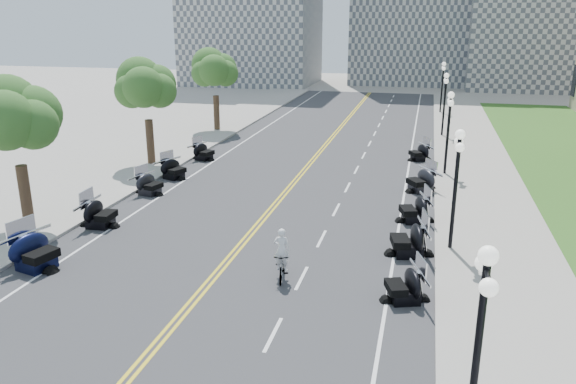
# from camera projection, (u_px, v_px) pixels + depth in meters

# --- Properties ---
(ground) EXTENTS (160.00, 160.00, 0.00)m
(ground) POSITION_uv_depth(u_px,v_px,m) (220.00, 269.00, 21.54)
(ground) COLOR gray
(road) EXTENTS (16.00, 90.00, 0.01)m
(road) POSITION_uv_depth(u_px,v_px,m) (284.00, 194.00, 30.81)
(road) COLOR #333335
(road) RESTS_ON ground
(centerline_yellow_a) EXTENTS (0.12, 90.00, 0.00)m
(centerline_yellow_a) POSITION_uv_depth(u_px,v_px,m) (282.00, 193.00, 30.83)
(centerline_yellow_a) COLOR yellow
(centerline_yellow_a) RESTS_ON road
(centerline_yellow_b) EXTENTS (0.12, 90.00, 0.00)m
(centerline_yellow_b) POSITION_uv_depth(u_px,v_px,m) (287.00, 194.00, 30.78)
(centerline_yellow_b) COLOR yellow
(centerline_yellow_b) RESTS_ON road
(edge_line_north) EXTENTS (0.12, 90.00, 0.00)m
(edge_line_north) POSITION_uv_depth(u_px,v_px,m) (403.00, 202.00, 29.33)
(edge_line_north) COLOR white
(edge_line_north) RESTS_ON road
(edge_line_south) EXTENTS (0.12, 90.00, 0.00)m
(edge_line_south) POSITION_uv_depth(u_px,v_px,m) (177.00, 185.00, 32.27)
(edge_line_south) COLOR white
(edge_line_south) RESTS_ON road
(lane_dash_5) EXTENTS (0.12, 2.00, 0.00)m
(lane_dash_5) POSITION_uv_depth(u_px,v_px,m) (273.00, 334.00, 17.09)
(lane_dash_5) COLOR white
(lane_dash_5) RESTS_ON road
(lane_dash_6) EXTENTS (0.12, 2.00, 0.00)m
(lane_dash_6) POSITION_uv_depth(u_px,v_px,m) (302.00, 278.00, 20.80)
(lane_dash_6) COLOR white
(lane_dash_6) RESTS_ON road
(lane_dash_7) EXTENTS (0.12, 2.00, 0.00)m
(lane_dash_7) POSITION_uv_depth(u_px,v_px,m) (322.00, 239.00, 24.51)
(lane_dash_7) COLOR white
(lane_dash_7) RESTS_ON road
(lane_dash_8) EXTENTS (0.12, 2.00, 0.00)m
(lane_dash_8) POSITION_uv_depth(u_px,v_px,m) (336.00, 210.00, 28.22)
(lane_dash_8) COLOR white
(lane_dash_8) RESTS_ON road
(lane_dash_9) EXTENTS (0.12, 2.00, 0.00)m
(lane_dash_9) POSITION_uv_depth(u_px,v_px,m) (347.00, 187.00, 31.92)
(lane_dash_9) COLOR white
(lane_dash_9) RESTS_ON road
(lane_dash_10) EXTENTS (0.12, 2.00, 0.00)m
(lane_dash_10) POSITION_uv_depth(u_px,v_px,m) (356.00, 170.00, 35.63)
(lane_dash_10) COLOR white
(lane_dash_10) RESTS_ON road
(lane_dash_11) EXTENTS (0.12, 2.00, 0.00)m
(lane_dash_11) POSITION_uv_depth(u_px,v_px,m) (364.00, 155.00, 39.34)
(lane_dash_11) COLOR white
(lane_dash_11) RESTS_ON road
(lane_dash_12) EXTENTS (0.12, 2.00, 0.00)m
(lane_dash_12) POSITION_uv_depth(u_px,v_px,m) (370.00, 144.00, 43.05)
(lane_dash_12) COLOR white
(lane_dash_12) RESTS_ON road
(lane_dash_13) EXTENTS (0.12, 2.00, 0.00)m
(lane_dash_13) POSITION_uv_depth(u_px,v_px,m) (375.00, 134.00, 46.75)
(lane_dash_13) COLOR white
(lane_dash_13) RESTS_ON road
(lane_dash_14) EXTENTS (0.12, 2.00, 0.00)m
(lane_dash_14) POSITION_uv_depth(u_px,v_px,m) (379.00, 125.00, 50.46)
(lane_dash_14) COLOR white
(lane_dash_14) RESTS_ON road
(lane_dash_15) EXTENTS (0.12, 2.00, 0.00)m
(lane_dash_15) POSITION_uv_depth(u_px,v_px,m) (383.00, 118.00, 54.17)
(lane_dash_15) COLOR white
(lane_dash_15) RESTS_ON road
(lane_dash_16) EXTENTS (0.12, 2.00, 0.00)m
(lane_dash_16) POSITION_uv_depth(u_px,v_px,m) (386.00, 111.00, 57.88)
(lane_dash_16) COLOR white
(lane_dash_16) RESTS_ON road
(lane_dash_17) EXTENTS (0.12, 2.00, 0.00)m
(lane_dash_17) POSITION_uv_depth(u_px,v_px,m) (389.00, 106.00, 61.58)
(lane_dash_17) COLOR white
(lane_dash_17) RESTS_ON road
(lane_dash_18) EXTENTS (0.12, 2.00, 0.00)m
(lane_dash_18) POSITION_uv_depth(u_px,v_px,m) (391.00, 101.00, 65.29)
(lane_dash_18) COLOR white
(lane_dash_18) RESTS_ON road
(lane_dash_19) EXTENTS (0.12, 2.00, 0.00)m
(lane_dash_19) POSITION_uv_depth(u_px,v_px,m) (394.00, 96.00, 69.00)
(lane_dash_19) COLOR white
(lane_dash_19) RESTS_ON road
(sidewalk_north) EXTENTS (5.00, 90.00, 0.15)m
(sidewalk_north) POSITION_uv_depth(u_px,v_px,m) (485.00, 207.00, 28.38)
(sidewalk_north) COLOR #9E9991
(sidewalk_north) RESTS_ON ground
(sidewalk_south) EXTENTS (5.00, 90.00, 0.15)m
(sidewalk_south) POSITION_uv_depth(u_px,v_px,m) (113.00, 180.00, 33.20)
(sidewalk_south) COLOR #9E9991
(sidewalk_south) RESTS_ON ground
(distant_block_c) EXTENTS (20.00, 14.00, 22.00)m
(distant_block_c) POSITION_uv_depth(u_px,v_px,m) (550.00, 4.00, 73.47)
(distant_block_c) COLOR gray
(distant_block_c) RESTS_ON ground
(street_lamp_1) EXTENTS (0.50, 1.20, 4.90)m
(street_lamp_1) POSITION_uv_depth(u_px,v_px,m) (476.00, 360.00, 11.38)
(street_lamp_1) COLOR black
(street_lamp_1) RESTS_ON sidewalk_north
(street_lamp_2) EXTENTS (0.50, 1.20, 4.90)m
(street_lamp_2) POSITION_uv_depth(u_px,v_px,m) (455.00, 191.00, 22.50)
(street_lamp_2) COLOR black
(street_lamp_2) RESTS_ON sidewalk_north
(street_lamp_3) EXTENTS (0.50, 1.20, 4.90)m
(street_lamp_3) POSITION_uv_depth(u_px,v_px,m) (448.00, 134.00, 33.62)
(street_lamp_3) COLOR black
(street_lamp_3) RESTS_ON sidewalk_north
(street_lamp_4) EXTENTS (0.50, 1.20, 4.90)m
(street_lamp_4) POSITION_uv_depth(u_px,v_px,m) (444.00, 105.00, 44.74)
(street_lamp_4) COLOR black
(street_lamp_4) RESTS_ON sidewalk_north
(street_lamp_5) EXTENTS (0.50, 1.20, 4.90)m
(street_lamp_5) POSITION_uv_depth(u_px,v_px,m) (442.00, 87.00, 55.87)
(street_lamp_5) COLOR black
(street_lamp_5) RESTS_ON sidewalk_north
(tree_2) EXTENTS (4.80, 4.80, 9.20)m
(tree_2) POSITION_uv_depth(u_px,v_px,m) (15.00, 126.00, 24.28)
(tree_2) COLOR #235619
(tree_2) RESTS_ON sidewalk_south
(tree_3) EXTENTS (4.80, 4.80, 9.20)m
(tree_3) POSITION_uv_depth(u_px,v_px,m) (147.00, 92.00, 35.40)
(tree_3) COLOR #235619
(tree_3) RESTS_ON sidewalk_south
(tree_4) EXTENTS (4.80, 4.80, 9.20)m
(tree_4) POSITION_uv_depth(u_px,v_px,m) (215.00, 74.00, 46.52)
(tree_4) COLOR #235619
(tree_4) RESTS_ON sidewalk_south
(motorcycle_n_5) EXTENTS (2.35, 2.35, 1.29)m
(motorcycle_n_5) POSITION_uv_depth(u_px,v_px,m) (405.00, 284.00, 18.96)
(motorcycle_n_5) COLOR black
(motorcycle_n_5) RESTS_ON road
(motorcycle_n_6) EXTENTS (2.55, 2.55, 1.50)m
(motorcycle_n_6) POSITION_uv_depth(u_px,v_px,m) (409.00, 238.00, 22.62)
(motorcycle_n_6) COLOR black
(motorcycle_n_6) RESTS_ON road
(motorcycle_n_7) EXTENTS (2.48, 2.48, 1.40)m
(motorcycle_n_7) POSITION_uv_depth(u_px,v_px,m) (415.00, 208.00, 26.36)
(motorcycle_n_7) COLOR black
(motorcycle_n_7) RESTS_ON road
(motorcycle_n_8) EXTENTS (2.82, 2.82, 1.43)m
(motorcycle_n_8) POSITION_uv_depth(u_px,v_px,m) (421.00, 179.00, 30.96)
(motorcycle_n_8) COLOR black
(motorcycle_n_8) RESTS_ON road
(motorcycle_n_10) EXTENTS (2.44, 2.44, 1.26)m
(motorcycle_n_10) POSITION_uv_depth(u_px,v_px,m) (419.00, 151.00, 37.78)
(motorcycle_n_10) COLOR black
(motorcycle_n_10) RESTS_ON road
(motorcycle_s_5) EXTENTS (2.71, 2.71, 1.56)m
(motorcycle_s_5) POSITION_uv_depth(u_px,v_px,m) (35.00, 250.00, 21.37)
(motorcycle_s_5) COLOR black
(motorcycle_s_5) RESTS_ON road
(motorcycle_s_6) EXTENTS (2.10, 2.10, 1.41)m
(motorcycle_s_6) POSITION_uv_depth(u_px,v_px,m) (100.00, 212.00, 25.74)
(motorcycle_s_6) COLOR black
(motorcycle_s_6) RESTS_ON road
(motorcycle_s_7) EXTENTS (2.21, 2.21, 1.28)m
(motorcycle_s_7) POSITION_uv_depth(u_px,v_px,m) (149.00, 183.00, 30.51)
(motorcycle_s_7) COLOR black
(motorcycle_s_7) RESTS_ON road
(motorcycle_s_8) EXTENTS (2.45, 2.45, 1.32)m
(motorcycle_s_8) POSITION_uv_depth(u_px,v_px,m) (173.00, 168.00, 33.52)
(motorcycle_s_8) COLOR black
(motorcycle_s_8) RESTS_ON road
(motorcycle_s_9) EXTENTS (2.25, 2.25, 1.27)m
(motorcycle_s_9) POSITION_uv_depth(u_px,v_px,m) (204.00, 151.00, 37.96)
(motorcycle_s_9) COLOR black
(motorcycle_s_9) RESTS_ON road
(bicycle) EXTENTS (0.83, 1.88, 1.09)m
(bicycle) POSITION_uv_depth(u_px,v_px,m) (282.00, 265.00, 20.61)
(bicycle) COLOR #A51414
(bicycle) RESTS_ON road
(cyclist_rider) EXTENTS (0.60, 0.39, 1.64)m
(cyclist_rider) POSITION_uv_depth(u_px,v_px,m) (282.00, 230.00, 20.20)
(cyclist_rider) COLOR silver
(cyclist_rider) RESTS_ON bicycle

